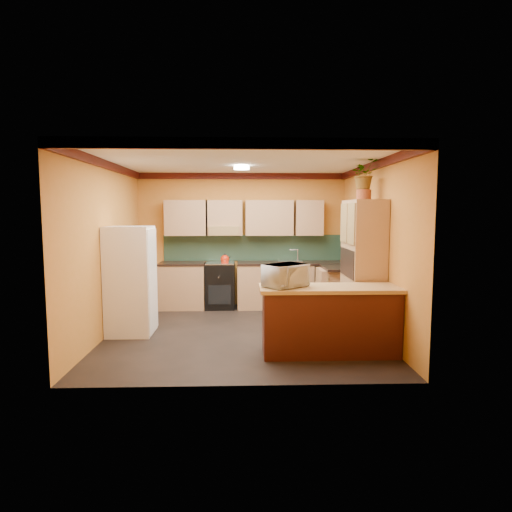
{
  "coord_description": "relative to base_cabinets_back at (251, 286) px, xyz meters",
  "views": [
    {
      "loc": [
        0.01,
        -6.67,
        1.93
      ],
      "look_at": [
        0.24,
        0.45,
        1.18
      ],
      "focal_mm": 30.0,
      "sensor_mm": 36.0,
      "label": 1
    }
  ],
  "objects": [
    {
      "name": "base_cabinets_right",
      "position": [
        1.61,
        -0.78,
        0.0
      ],
      "size": [
        0.6,
        0.8,
        0.88
      ],
      "primitive_type": "cube",
      "color": "tan",
      "rests_on": "ground"
    },
    {
      "name": "fern",
      "position": [
        1.66,
        -2.0,
        2.05
      ],
      "size": [
        0.51,
        0.47,
        0.46
      ],
      "primitive_type": "imported",
      "rotation": [
        0.0,
        0.0,
        0.33
      ],
      "color": "tan",
      "rests_on": "fern_pot"
    },
    {
      "name": "countertop_right",
      "position": [
        1.61,
        -0.78,
        0.46
      ],
      "size": [
        0.62,
        0.8,
        0.04
      ],
      "primitive_type": "cube",
      "color": "black",
      "rests_on": "base_cabinets_right"
    },
    {
      "name": "bar_top",
      "position": [
        1.0,
        -2.88,
        0.47
      ],
      "size": [
        1.9,
        0.65,
        0.05
      ],
      "primitive_type": "cube",
      "color": "tan",
      "rests_on": "breakfast_bar"
    },
    {
      "name": "kettle",
      "position": [
        -0.53,
        -0.05,
        0.56
      ],
      "size": [
        0.21,
        0.21,
        0.18
      ],
      "primitive_type": null,
      "rotation": [
        0.0,
        0.0,
        0.32
      ],
      "color": "red",
      "rests_on": "stove"
    },
    {
      "name": "countertop_back",
      "position": [
        0.0,
        -0.0,
        0.46
      ],
      "size": [
        3.65,
        0.62,
        0.04
      ],
      "primitive_type": "cube",
      "color": "black",
      "rests_on": "base_cabinets_back"
    },
    {
      "name": "microwave",
      "position": [
        0.39,
        -2.88,
        0.64
      ],
      "size": [
        0.66,
        0.63,
        0.3
      ],
      "primitive_type": "imported",
      "rotation": [
        0.0,
        0.0,
        0.66
      ],
      "color": "white",
      "rests_on": "bar_top"
    },
    {
      "name": "stove",
      "position": [
        -0.62,
        -0.0,
        0.02
      ],
      "size": [
        0.58,
        0.58,
        0.91
      ],
      "primitive_type": "cube",
      "color": "black",
      "rests_on": "ground"
    },
    {
      "name": "breakfast_bar",
      "position": [
        1.0,
        -2.88,
        0.0
      ],
      "size": [
        1.8,
        0.55,
        0.88
      ],
      "primitive_type": "cube",
      "color": "#491711",
      "rests_on": "ground"
    },
    {
      "name": "base_cabinets_back",
      "position": [
        0.0,
        0.0,
        0.0
      ],
      "size": [
        3.65,
        0.6,
        0.88
      ],
      "primitive_type": "cube",
      "color": "tan",
      "rests_on": "ground"
    },
    {
      "name": "fridge",
      "position": [
        -1.94,
        -1.79,
        0.41
      ],
      "size": [
        0.68,
        0.66,
        1.7
      ],
      "primitive_type": "cube",
      "color": "white",
      "rests_on": "ground"
    },
    {
      "name": "sink",
      "position": [
        0.78,
        0.0,
        0.5
      ],
      "size": [
        0.48,
        0.4,
        0.03
      ],
      "primitive_type": "cube",
      "color": "silver",
      "rests_on": "countertop_back"
    },
    {
      "name": "fern_pot",
      "position": [
        1.66,
        -2.0,
        1.74
      ],
      "size": [
        0.22,
        0.22,
        0.16
      ],
      "primitive_type": "cylinder",
      "color": "brown",
      "rests_on": "pantry"
    },
    {
      "name": "room_shell",
      "position": [
        -0.17,
        -1.52,
        1.65
      ],
      "size": [
        4.24,
        4.24,
        2.72
      ],
      "color": "black",
      "rests_on": "ground"
    },
    {
      "name": "pantry",
      "position": [
        1.66,
        -2.05,
        0.61
      ],
      "size": [
        0.48,
        0.9,
        2.1
      ],
      "primitive_type": "cube",
      "color": "tan",
      "rests_on": "ground"
    }
  ]
}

